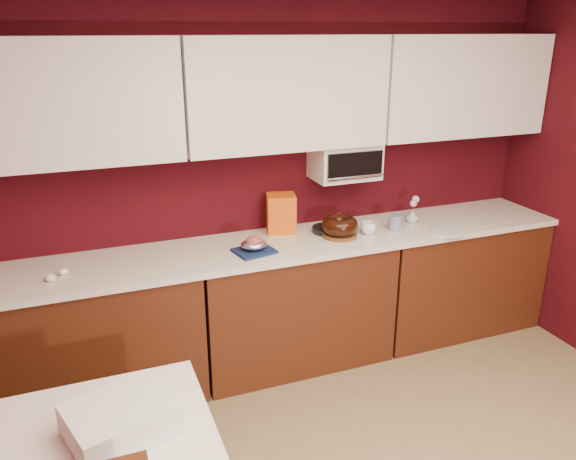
% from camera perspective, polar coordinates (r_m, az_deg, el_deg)
% --- Properties ---
extents(wall_back, '(4.00, 0.02, 2.50)m').
position_cam_1_polar(wall_back, '(3.92, -1.18, 5.20)').
color(wall_back, '#3C080E').
rests_on(wall_back, floor).
extents(base_cabinet_left, '(1.31, 0.58, 0.86)m').
position_cam_1_polar(base_cabinet_left, '(3.72, -19.34, -10.50)').
color(base_cabinet_left, '#481F0E').
rests_on(base_cabinet_left, floor).
extents(base_cabinet_center, '(1.31, 0.58, 0.86)m').
position_cam_1_polar(base_cabinet_center, '(3.94, 0.47, -7.51)').
color(base_cabinet_center, '#481F0E').
rests_on(base_cabinet_center, floor).
extents(base_cabinet_right, '(1.31, 0.58, 0.86)m').
position_cam_1_polar(base_cabinet_right, '(4.55, 16.31, -4.43)').
color(base_cabinet_right, '#481F0E').
rests_on(base_cabinet_right, floor).
extents(countertop, '(4.00, 0.62, 0.04)m').
position_cam_1_polar(countertop, '(3.75, 0.49, -1.39)').
color(countertop, silver).
rests_on(countertop, base_cabinet_center).
extents(upper_cabinet_left, '(1.31, 0.33, 0.70)m').
position_cam_1_polar(upper_cabinet_left, '(3.42, -22.19, 11.88)').
color(upper_cabinet_left, white).
rests_on(upper_cabinet_left, wall_back).
extents(upper_cabinet_center, '(1.31, 0.33, 0.70)m').
position_cam_1_polar(upper_cabinet_center, '(3.66, -0.33, 13.72)').
color(upper_cabinet_center, white).
rests_on(upper_cabinet_center, wall_back).
extents(upper_cabinet_right, '(1.31, 0.33, 0.70)m').
position_cam_1_polar(upper_cabinet_right, '(4.31, 16.98, 13.82)').
color(upper_cabinet_right, white).
rests_on(upper_cabinet_right, wall_back).
extents(toaster_oven, '(0.45, 0.30, 0.25)m').
position_cam_1_polar(toaster_oven, '(3.93, 5.76, 7.03)').
color(toaster_oven, white).
rests_on(toaster_oven, upper_cabinet_center).
extents(toaster_oven_door, '(0.40, 0.02, 0.18)m').
position_cam_1_polar(toaster_oven_door, '(3.79, 6.85, 6.52)').
color(toaster_oven_door, black).
rests_on(toaster_oven_door, toaster_oven).
extents(toaster_oven_handle, '(0.42, 0.02, 0.02)m').
position_cam_1_polar(toaster_oven_handle, '(3.80, 6.91, 5.37)').
color(toaster_oven_handle, silver).
rests_on(toaster_oven_handle, toaster_oven).
extents(cake_base, '(0.31, 0.31, 0.02)m').
position_cam_1_polar(cake_base, '(3.84, 5.27, -0.50)').
color(cake_base, brown).
rests_on(cake_base, countertop).
extents(bundt_cake, '(0.31, 0.31, 0.10)m').
position_cam_1_polar(bundt_cake, '(3.81, 5.30, 0.47)').
color(bundt_cake, black).
rests_on(bundt_cake, cake_base).
extents(navy_towel, '(0.27, 0.25, 0.02)m').
position_cam_1_polar(navy_towel, '(3.56, -3.45, -2.14)').
color(navy_towel, navy).
rests_on(navy_towel, countertop).
extents(foil_ham_nest, '(0.22, 0.20, 0.06)m').
position_cam_1_polar(foil_ham_nest, '(3.54, -3.47, -1.45)').
color(foil_ham_nest, silver).
rests_on(foil_ham_nest, navy_towel).
extents(roasted_ham, '(0.11, 0.10, 0.07)m').
position_cam_1_polar(roasted_ham, '(3.53, -3.47, -1.08)').
color(roasted_ham, '#A9574D').
rests_on(roasted_ham, foil_ham_nest).
extents(pandoro_box, '(0.23, 0.22, 0.27)m').
position_cam_1_polar(pandoro_box, '(3.88, -0.71, 1.73)').
color(pandoro_box, red).
rests_on(pandoro_box, countertop).
extents(dark_pan, '(0.27, 0.27, 0.04)m').
position_cam_1_polar(dark_pan, '(3.92, 3.98, 0.07)').
color(dark_pan, black).
rests_on(dark_pan, countertop).
extents(coffee_mug, '(0.11, 0.11, 0.10)m').
position_cam_1_polar(coffee_mug, '(3.89, 8.18, 0.31)').
color(coffee_mug, white).
rests_on(coffee_mug, countertop).
extents(blue_jar, '(0.11, 0.11, 0.11)m').
position_cam_1_polar(blue_jar, '(4.01, 10.83, 0.76)').
color(blue_jar, navy).
rests_on(blue_jar, countertop).
extents(flower_vase, '(0.08, 0.08, 0.11)m').
position_cam_1_polar(flower_vase, '(4.18, 12.52, 1.42)').
color(flower_vase, '#AAB2C1').
rests_on(flower_vase, countertop).
extents(flower_pink, '(0.05, 0.05, 0.05)m').
position_cam_1_polar(flower_pink, '(4.15, 12.62, 2.66)').
color(flower_pink, pink).
rests_on(flower_pink, flower_vase).
extents(flower_blue, '(0.05, 0.05, 0.05)m').
position_cam_1_polar(flower_blue, '(4.18, 12.83, 3.06)').
color(flower_blue, '#98B1F4').
rests_on(flower_blue, flower_vase).
extents(china_plate, '(0.29, 0.29, 0.01)m').
position_cam_1_polar(china_plate, '(4.06, 15.88, -0.14)').
color(china_plate, white).
rests_on(china_plate, countertop).
extents(amber_bottle, '(0.04, 0.04, 0.10)m').
position_cam_1_polar(amber_bottle, '(4.01, 5.18, 0.97)').
color(amber_bottle, brown).
rests_on(amber_bottle, countertop).
extents(egg_left, '(0.07, 0.06, 0.04)m').
position_cam_1_polar(egg_left, '(3.42, -22.99, -4.48)').
color(egg_left, silver).
rests_on(egg_left, countertop).
extents(egg_right, '(0.06, 0.05, 0.04)m').
position_cam_1_polar(egg_right, '(3.48, -21.86, -3.94)').
color(egg_right, white).
rests_on(egg_right, countertop).
extents(newspaper_stack, '(0.46, 0.41, 0.13)m').
position_cam_1_polar(newspaper_stack, '(2.37, -16.68, -18.06)').
color(newspaper_stack, white).
rests_on(newspaper_stack, dining_table).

